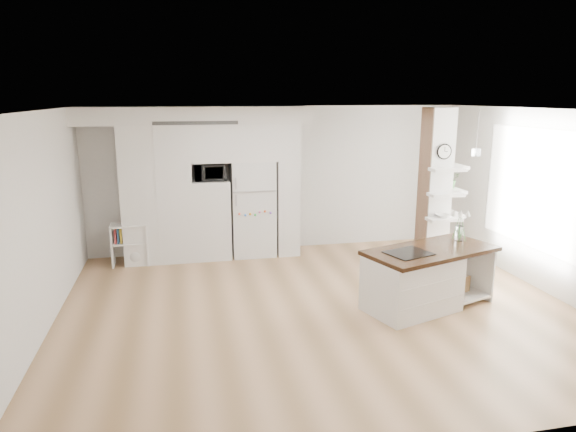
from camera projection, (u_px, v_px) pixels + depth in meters
name	position (u px, v px, depth m)	size (l,w,h in m)	color
floor	(318.00, 308.00, 7.13)	(7.00, 6.00, 0.01)	tan
room	(320.00, 176.00, 6.71)	(7.04, 6.04, 2.72)	white
cabinet_wall	(200.00, 176.00, 9.04)	(4.00, 0.71, 2.70)	white
refrigerator	(253.00, 208.00, 9.38)	(0.78, 0.69, 1.75)	white
column	(441.00, 192.00, 8.38)	(0.69, 0.90, 2.70)	silver
window	(536.00, 189.00, 7.78)	(2.40, 2.40, 0.00)	white
pendant_light	(435.00, 152.00, 7.13)	(0.12, 0.12, 0.10)	white
kitchen_island	(418.00, 278.00, 7.02)	(2.03, 1.41, 1.40)	white
bookshelf	(132.00, 247.00, 8.90)	(0.62, 0.36, 0.73)	white
floor_plant_a	(469.00, 254.00, 8.80)	(0.25, 0.21, 0.46)	#337930
floor_plant_b	(465.00, 256.00, 8.68)	(0.25, 0.25, 0.45)	#337930
microwave	(210.00, 172.00, 9.02)	(0.54, 0.37, 0.30)	#2D2D2D
shelf_plant	(451.00, 179.00, 8.55)	(0.27, 0.23, 0.30)	#337930
decor_bowl	(443.00, 216.00, 8.22)	(0.22, 0.22, 0.05)	white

